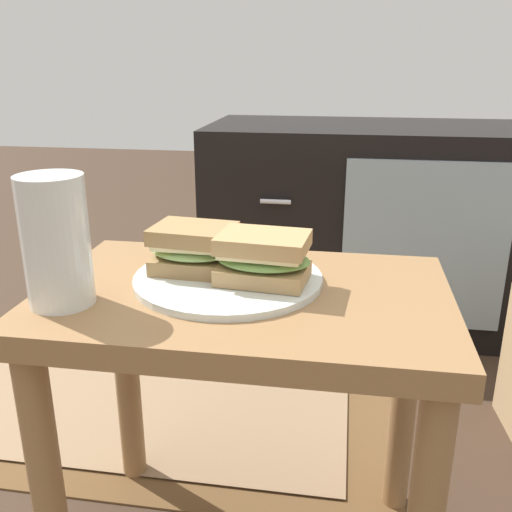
{
  "coord_description": "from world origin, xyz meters",
  "views": [
    {
      "loc": [
        0.13,
        -0.71,
        0.76
      ],
      "look_at": [
        0.02,
        0.0,
        0.51
      ],
      "focal_mm": 40.06,
      "sensor_mm": 36.0,
      "label": 1
    }
  ],
  "objects_px": {
    "tv_cabinet": "(374,225)",
    "beer_glass": "(56,242)",
    "sandwich_front": "(194,248)",
    "sandwich_back": "(263,258)"
  },
  "relations": [
    {
      "from": "tv_cabinet",
      "to": "beer_glass",
      "type": "xyz_separation_m",
      "value": [
        -0.44,
        -1.03,
        0.25
      ]
    },
    {
      "from": "sandwich_front",
      "to": "sandwich_back",
      "type": "xyz_separation_m",
      "value": [
        0.1,
        -0.03,
        0.0
      ]
    },
    {
      "from": "tv_cabinet",
      "to": "beer_glass",
      "type": "distance_m",
      "value": 1.15
    },
    {
      "from": "sandwich_back",
      "to": "sandwich_front",
      "type": "bearing_deg",
      "value": 166.26
    },
    {
      "from": "sandwich_front",
      "to": "beer_glass",
      "type": "distance_m",
      "value": 0.19
    },
    {
      "from": "tv_cabinet",
      "to": "sandwich_front",
      "type": "relative_size",
      "value": 7.56
    },
    {
      "from": "sandwich_front",
      "to": "beer_glass",
      "type": "bearing_deg",
      "value": -140.58
    },
    {
      "from": "sandwich_front",
      "to": "sandwich_back",
      "type": "distance_m",
      "value": 0.11
    },
    {
      "from": "sandwich_back",
      "to": "beer_glass",
      "type": "relative_size",
      "value": 0.83
    },
    {
      "from": "tv_cabinet",
      "to": "sandwich_front",
      "type": "distance_m",
      "value": 0.98
    },
    {
      "from": "beer_glass",
      "to": "sandwich_back",
      "type": "bearing_deg",
      "value": 20.58
    },
    {
      "from": "sandwich_front",
      "to": "sandwich_back",
      "type": "bearing_deg",
      "value": -13.74
    },
    {
      "from": "sandwich_front",
      "to": "beer_glass",
      "type": "xyz_separation_m",
      "value": [
        -0.14,
        -0.12,
        0.04
      ]
    },
    {
      "from": "tv_cabinet",
      "to": "sandwich_back",
      "type": "distance_m",
      "value": 0.98
    },
    {
      "from": "tv_cabinet",
      "to": "sandwich_front",
      "type": "bearing_deg",
      "value": -108.03
    }
  ]
}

